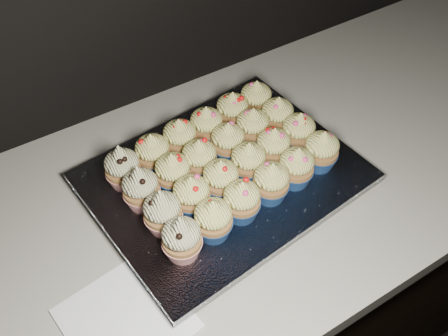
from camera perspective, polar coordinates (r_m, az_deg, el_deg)
name	(u,v)px	position (r m, az deg, el deg)	size (l,w,h in m)	color
cabinet	(221,304)	(1.32, -0.32, -15.29)	(2.40, 0.60, 0.86)	black
worktop	(220,194)	(0.94, -0.43, -2.95)	(2.44, 0.64, 0.04)	beige
napkin	(126,319)	(0.79, -11.10, -16.54)	(0.17, 0.17, 0.00)	white
baking_tray	(224,182)	(0.91, 0.00, -1.63)	(0.42, 0.32, 0.02)	black
foil_lining	(224,176)	(0.90, 0.00, -0.93)	(0.46, 0.36, 0.01)	silver
cupcake_0	(182,238)	(0.77, -4.86, -8.00)	(0.06, 0.06, 0.10)	#B41D19
cupcake_1	(213,219)	(0.79, -1.24, -5.88)	(0.06, 0.06, 0.08)	navy
cupcake_2	(242,200)	(0.81, 2.03, -3.72)	(0.06, 0.06, 0.08)	navy
cupcake_3	(271,182)	(0.84, 5.39, -1.61)	(0.06, 0.06, 0.08)	navy
cupcake_4	(296,167)	(0.87, 8.25, 0.13)	(0.06, 0.06, 0.08)	navy
cupcake_5	(321,150)	(0.90, 11.05, 1.99)	(0.06, 0.06, 0.08)	navy
cupcake_6	(163,212)	(0.80, -7.04, -5.01)	(0.06, 0.06, 0.10)	#B41D19
cupcake_7	(192,195)	(0.82, -3.73, -3.15)	(0.06, 0.06, 0.08)	navy
cupcake_8	(221,179)	(0.84, -0.38, -1.29)	(0.06, 0.06, 0.08)	navy
cupcake_9	(248,162)	(0.87, 2.79, 0.72)	(0.06, 0.06, 0.08)	navy
cupcake_10	(273,147)	(0.89, 5.63, 2.40)	(0.06, 0.06, 0.08)	navy
cupcake_11	(298,132)	(0.93, 8.47, 4.10)	(0.06, 0.06, 0.08)	navy
cupcake_12	(141,188)	(0.83, -9.48, -2.29)	(0.06, 0.06, 0.10)	#B41D19
cupcake_13	(173,173)	(0.85, -5.84, -0.53)	(0.06, 0.06, 0.08)	navy
cupcake_14	(199,159)	(0.87, -2.83, 1.04)	(0.06, 0.06, 0.08)	navy
cupcake_15	(228,142)	(0.90, 0.44, 3.01)	(0.06, 0.06, 0.08)	navy
cupcake_16	(252,127)	(0.93, 3.26, 4.68)	(0.06, 0.06, 0.08)	navy
cupcake_17	(277,116)	(0.95, 6.09, 5.94)	(0.06, 0.06, 0.08)	navy
cupcake_18	(123,168)	(0.87, -11.50, 0.05)	(0.06, 0.06, 0.10)	#B41D19
cupcake_19	(153,153)	(0.89, -8.13, 1.68)	(0.06, 0.06, 0.08)	navy
cupcake_20	(180,138)	(0.91, -5.04, 3.42)	(0.06, 0.06, 0.08)	navy
cupcake_21	(207,126)	(0.93, -2.01, 4.85)	(0.06, 0.06, 0.08)	navy
cupcake_22	(232,111)	(0.96, 0.95, 6.53)	(0.06, 0.06, 0.08)	navy
cupcake_23	(256,100)	(0.98, 3.65, 7.80)	(0.06, 0.06, 0.08)	navy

